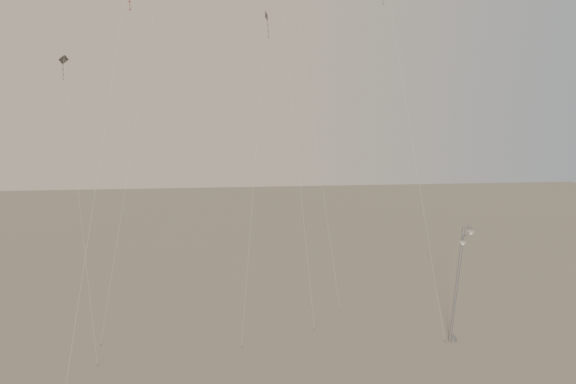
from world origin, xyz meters
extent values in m
plane|color=gray|center=(0.00, 0.00, 0.00)|extent=(160.00, 160.00, 0.00)
cylinder|color=gray|center=(11.03, 3.99, 0.15)|extent=(0.44, 0.44, 0.30)
cylinder|color=gray|center=(11.03, 3.99, 4.18)|extent=(0.70, 0.18, 8.35)
cylinder|color=gray|center=(11.56, 3.99, 8.41)|extent=(0.14, 0.14, 0.18)
cylinder|color=gray|center=(11.77, 4.12, 8.26)|extent=(0.46, 0.32, 0.07)
cylinder|color=gray|center=(11.98, 4.25, 8.11)|extent=(0.06, 0.06, 0.30)
ellipsoid|color=beige|center=(11.98, 4.25, 7.96)|extent=(0.52, 0.52, 0.18)
cylinder|color=gray|center=(11.32, 3.81, 7.81)|extent=(0.52, 0.42, 0.07)
cylinder|color=gray|center=(11.08, 3.62, 7.61)|extent=(0.06, 0.06, 0.40)
ellipsoid|color=beige|center=(11.08, 3.62, 7.41)|extent=(0.52, 0.52, 0.18)
cylinder|color=beige|center=(-10.72, 10.26, 19.30)|extent=(6.30, 8.34, 38.50)
cylinder|color=gray|center=(-13.86, 6.10, 0.05)|extent=(0.06, 0.06, 0.10)
cube|color=#322D2A|center=(-1.73, 11.10, 23.40)|extent=(0.21, 0.71, 0.67)
cylinder|color=#322D2A|center=(-1.60, 11.18, 22.45)|extent=(0.19, 0.13, 1.29)
cylinder|color=beige|center=(-2.88, 7.91, 11.73)|extent=(2.33, 6.40, 23.36)
cylinder|color=gray|center=(-4.04, 4.71, 0.05)|extent=(0.06, 0.06, 0.10)
cylinder|color=beige|center=(0.10, 12.74, 20.17)|extent=(2.74, 11.90, 40.25)
cylinder|color=gray|center=(1.46, 6.79, 0.05)|extent=(0.06, 0.06, 0.10)
cylinder|color=beige|center=(-11.18, -1.84, 11.51)|extent=(3.05, 6.47, 22.93)
cylinder|color=beige|center=(9.42, 8.94, 13.49)|extent=(1.94, 9.97, 26.88)
cylinder|color=gray|center=(10.38, 3.96, 0.05)|extent=(0.06, 0.06, 0.10)
cylinder|color=beige|center=(2.29, 14.98, 17.11)|extent=(3.78, 9.62, 34.13)
cylinder|color=gray|center=(4.18, 10.18, 0.05)|extent=(0.06, 0.06, 0.10)
cube|color=#322D2A|center=(-15.42, 7.70, 19.58)|extent=(0.53, 0.43, 0.63)
cylinder|color=#322D2A|center=(-15.55, 7.78, 18.77)|extent=(0.16, 0.11, 1.06)
cylinder|color=beige|center=(-14.35, 5.56, 9.82)|extent=(2.15, 4.30, 19.53)
cylinder|color=gray|center=(-13.29, 3.41, 0.05)|extent=(0.06, 0.06, 0.10)
camera|label=1|loc=(-4.03, -24.48, 15.67)|focal=28.00mm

